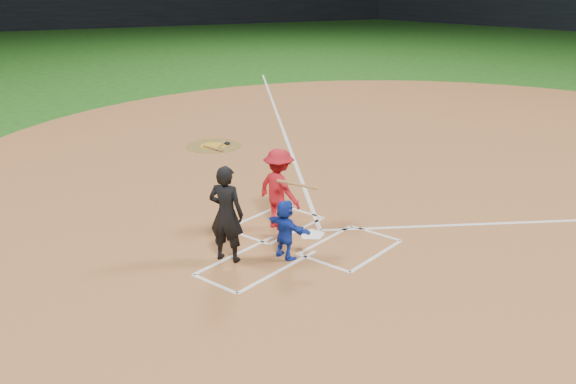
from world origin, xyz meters
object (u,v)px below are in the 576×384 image
Objects in this scene: home_plate at (311,235)px; catcher at (285,229)px; on_deck_circle at (213,146)px; batter_at_plate at (279,189)px; umpire at (226,214)px.

home_plate is 0.51× the size of catcher.
on_deck_circle is 6.85m from batter_at_plate.
umpire is 1.86m from batter_at_plate.
batter_at_plate is (-0.78, -0.11, 0.86)m from home_plate.
catcher reaches higher than home_plate.
home_plate is at bearing 7.96° from batter_at_plate.
batter_at_plate is (-1.05, 1.06, 0.28)m from catcher.
umpire is at bearing -42.39° from on_deck_circle.
batter_at_plate is (-0.27, 1.83, -0.07)m from umpire.
on_deck_circle is (-6.51, 3.53, -0.00)m from home_plate.
catcher is (6.78, -4.70, 0.58)m from on_deck_circle.
umpire is 1.08× the size of batter_at_plate.
on_deck_circle is at bearing -28.47° from home_plate.
umpire is (-0.51, -1.94, 0.93)m from home_plate.
umpire reaches higher than batter_at_plate.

